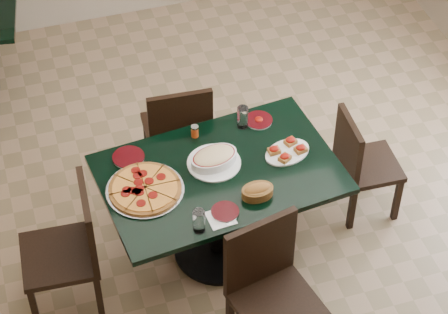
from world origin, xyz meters
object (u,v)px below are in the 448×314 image
object	(u,v)px
chair_near	(269,285)
chair_far	(178,130)
chair_right	(360,161)
bread_basket	(257,191)
bruschetta_platter	(287,151)
main_table	(220,192)
chair_left	(72,245)
pepperoni_pizza	(145,189)
lasagna_casserole	(214,158)

from	to	relation	value
chair_near	chair_far	bearing A→B (deg)	83.68
chair_right	bread_basket	xyz separation A→B (m)	(-0.86, -0.34, 0.32)
chair_near	bruschetta_platter	size ratio (longest dim) A/B	2.73
main_table	bruschetta_platter	world-z (taller)	bruschetta_platter
chair_left	chair_far	bearing A→B (deg)	136.46
chair_left	bruschetta_platter	xyz separation A→B (m)	(1.42, 0.16, 0.23)
main_table	pepperoni_pizza	xyz separation A→B (m)	(-0.48, -0.02, 0.20)
chair_far	chair_right	size ratio (longest dim) A/B	1.11
chair_right	chair_left	world-z (taller)	chair_left
pepperoni_pizza	bread_basket	bearing A→B (deg)	-20.65
bread_basket	lasagna_casserole	bearing A→B (deg)	115.61
bruschetta_platter	chair_far	bearing A→B (deg)	112.04
main_table	chair_far	world-z (taller)	chair_far
chair_near	chair_left	world-z (taller)	chair_near
chair_right	lasagna_casserole	xyz separation A→B (m)	(-1.03, -0.01, 0.33)
chair_near	chair_left	size ratio (longest dim) A/B	1.01
pepperoni_pizza	chair_right	bearing A→B (deg)	4.04
main_table	bread_basket	xyz separation A→B (m)	(0.16, -0.26, 0.22)
chair_right	chair_far	bearing A→B (deg)	64.18
chair_far	chair_near	distance (m)	1.46
pepperoni_pizza	bread_basket	world-z (taller)	bread_basket
chair_right	chair_left	distance (m)	1.99
pepperoni_pizza	lasagna_casserole	size ratio (longest dim) A/B	1.41
bread_basket	chair_near	bearing A→B (deg)	-101.78
main_table	pepperoni_pizza	bearing A→B (deg)	176.45
pepperoni_pizza	lasagna_casserole	bearing A→B (deg)	11.88
chair_far	bread_basket	xyz separation A→B (m)	(0.24, -0.94, 0.27)
chair_near	pepperoni_pizza	xyz separation A→B (m)	(-0.54, 0.75, 0.21)
chair_far	lasagna_casserole	world-z (taller)	chair_far
main_table	chair_far	xyz separation A→B (m)	(-0.09, 0.68, -0.04)
chair_far	pepperoni_pizza	size ratio (longest dim) A/B	1.96
chair_far	bruschetta_platter	size ratio (longest dim) A/B	2.60
main_table	chair_right	xyz separation A→B (m)	(1.01, 0.09, -0.10)
chair_right	lasagna_casserole	size ratio (longest dim) A/B	2.48
chair_right	lasagna_casserole	distance (m)	1.08
main_table	chair_left	world-z (taller)	chair_left
lasagna_casserole	bread_basket	xyz separation A→B (m)	(0.17, -0.34, -0.01)
bread_basket	bruschetta_platter	xyz separation A→B (m)	(0.30, 0.29, -0.02)
chair_far	lasagna_casserole	bearing A→B (deg)	100.63
chair_left	pepperoni_pizza	world-z (taller)	chair_left
chair_near	chair_left	bearing A→B (deg)	135.91
chair_far	bread_basket	world-z (taller)	chair_far
chair_near	lasagna_casserole	world-z (taller)	chair_near
chair_far	bruschetta_platter	world-z (taller)	chair_far
main_table	bread_basket	bearing A→B (deg)	-64.45
lasagna_casserole	bruschetta_platter	distance (m)	0.47
chair_left	pepperoni_pizza	xyz separation A→B (m)	(0.49, 0.11, 0.22)
main_table	lasagna_casserole	xyz separation A→B (m)	(-0.01, 0.08, 0.23)
chair_right	chair_left	size ratio (longest dim) A/B	0.87
lasagna_casserole	bruschetta_platter	xyz separation A→B (m)	(0.47, -0.05, -0.02)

